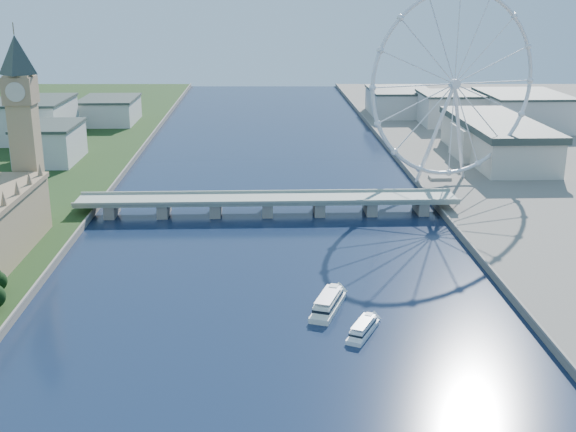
{
  "coord_description": "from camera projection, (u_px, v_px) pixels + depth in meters",
  "views": [
    {
      "loc": [
        -2.8,
        -103.12,
        122.78
      ],
      "look_at": [
        8.67,
        210.0,
        26.07
      ],
      "focal_mm": 45.0,
      "sensor_mm": 36.0,
      "label": 1
    }
  ],
  "objects": [
    {
      "name": "big_ben",
      "position": [
        22.0,
        106.0,
        376.12
      ],
      "size": [
        20.02,
        20.02,
        110.0
      ],
      "color": "tan",
      "rests_on": "ground"
    },
    {
      "name": "westminster_bridge",
      "position": [
        267.0,
        203.0,
        419.28
      ],
      "size": [
        220.0,
        22.0,
        9.5
      ],
      "color": "gray",
      "rests_on": "ground"
    },
    {
      "name": "london_eye",
      "position": [
        454.0,
        85.0,
        458.12
      ],
      "size": [
        113.6,
        39.12,
        124.3
      ],
      "color": "silver",
      "rests_on": "ground"
    },
    {
      "name": "county_hall",
      "position": [
        494.0,
        162.0,
        551.5
      ],
      "size": [
        54.0,
        144.0,
        35.0
      ],
      "primitive_type": null,
      "color": "beige",
      "rests_on": "ground"
    },
    {
      "name": "city_skyline",
      "position": [
        307.0,
        114.0,
        665.96
      ],
      "size": [
        505.0,
        280.0,
        32.0
      ],
      "color": "beige",
      "rests_on": "ground"
    },
    {
      "name": "tour_boat_near",
      "position": [
        328.0,
        310.0,
        292.72
      ],
      "size": [
        19.1,
        33.66,
        7.27
      ],
      "primitive_type": null,
      "rotation": [
        0.0,
        0.0,
        -0.35
      ],
      "color": "white",
      "rests_on": "ground"
    },
    {
      "name": "tour_boat_far",
      "position": [
        363.0,
        334.0,
        272.07
      ],
      "size": [
        17.07,
        25.6,
        5.57
      ],
      "primitive_type": null,
      "rotation": [
        0.0,
        0.0,
        -0.46
      ],
      "color": "white",
      "rests_on": "ground"
    }
  ]
}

